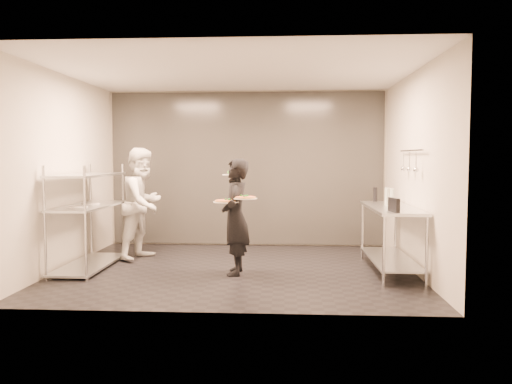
# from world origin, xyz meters

# --- Properties ---
(room_shell) EXTENTS (5.00, 4.00, 2.80)m
(room_shell) POSITION_xyz_m (0.00, 1.18, 1.40)
(room_shell) COLOR black
(room_shell) RESTS_ON ground
(pass_rack) EXTENTS (0.60, 1.60, 1.50)m
(pass_rack) POSITION_xyz_m (-2.15, -0.00, 0.77)
(pass_rack) COLOR silver
(pass_rack) RESTS_ON ground
(prep_counter) EXTENTS (0.60, 1.80, 0.92)m
(prep_counter) POSITION_xyz_m (2.18, 0.00, 0.63)
(prep_counter) COLOR silver
(prep_counter) RESTS_ON ground
(utensil_rail) EXTENTS (0.07, 1.20, 0.31)m
(utensil_rail) POSITION_xyz_m (2.43, -0.00, 1.55)
(utensil_rail) COLOR silver
(utensil_rail) RESTS_ON room_shell
(waiter) EXTENTS (0.40, 0.59, 1.59)m
(waiter) POSITION_xyz_m (0.02, -0.28, 0.79)
(waiter) COLOR black
(waiter) RESTS_ON ground
(chef) EXTENTS (0.91, 1.02, 1.75)m
(chef) POSITION_xyz_m (-1.55, 0.72, 0.88)
(chef) COLOR silver
(chef) RESTS_ON ground
(pizza_plate_near) EXTENTS (0.34, 0.34, 0.05)m
(pizza_plate_near) POSITION_xyz_m (-0.08, -0.48, 1.02)
(pizza_plate_near) COLOR silver
(pizza_plate_near) RESTS_ON waiter
(pizza_plate_far) EXTENTS (0.32, 0.32, 0.05)m
(pizza_plate_far) POSITION_xyz_m (0.17, -0.50, 1.07)
(pizza_plate_far) COLOR silver
(pizza_plate_far) RESTS_ON waiter
(salad_plate) EXTENTS (0.25, 0.25, 0.07)m
(salad_plate) POSITION_xyz_m (-0.06, -0.02, 1.38)
(salad_plate) COLOR silver
(salad_plate) RESTS_ON waiter
(pos_monitor) EXTENTS (0.10, 0.25, 0.18)m
(pos_monitor) POSITION_xyz_m (2.06, -0.72, 1.01)
(pos_monitor) COLOR black
(pos_monitor) RESTS_ON prep_counter
(bottle_green) EXTENTS (0.07, 0.07, 0.25)m
(bottle_green) POSITION_xyz_m (2.17, 0.24, 1.05)
(bottle_green) COLOR #9AA89A
(bottle_green) RESTS_ON prep_counter
(bottle_clear) EXTENTS (0.07, 0.07, 0.22)m
(bottle_clear) POSITION_xyz_m (2.31, 0.56, 1.03)
(bottle_clear) COLOR #9AA89A
(bottle_clear) RESTS_ON prep_counter
(bottle_dark) EXTENTS (0.06, 0.06, 0.22)m
(bottle_dark) POSITION_xyz_m (2.10, 0.80, 1.03)
(bottle_dark) COLOR black
(bottle_dark) RESTS_ON prep_counter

